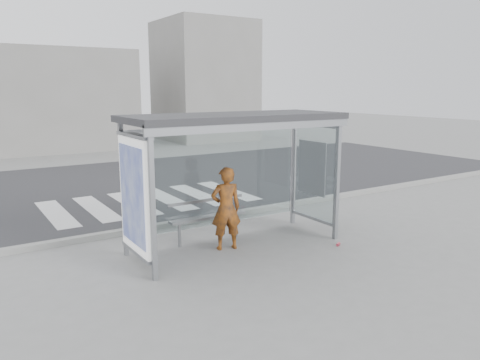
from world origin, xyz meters
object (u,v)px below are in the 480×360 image
at_px(bus_shelter, 217,148).
at_px(person, 226,208).
at_px(bench, 208,217).
at_px(soda_can, 338,244).

xyz_separation_m(bus_shelter, person, (0.14, -0.07, -1.17)).
bearing_deg(person, bus_shelter, -10.93).
bearing_deg(person, bench, -68.45).
distance_m(person, soda_can, 2.37).
relative_size(bus_shelter, bench, 2.51).
bearing_deg(bench, person, -83.49).
relative_size(bus_shelter, soda_can, 38.09).
xyz_separation_m(bus_shelter, bench, (0.07, 0.52, -1.46)).
bearing_deg(bus_shelter, person, -25.97).
bearing_deg(soda_can, bus_shelter, 152.00).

